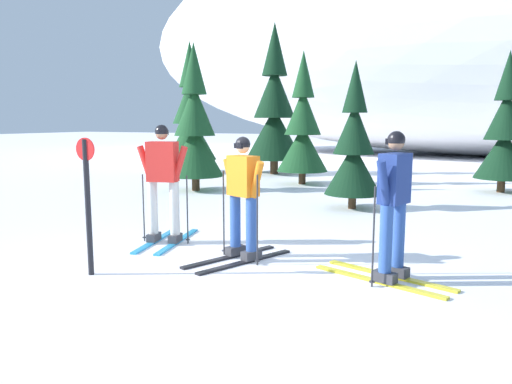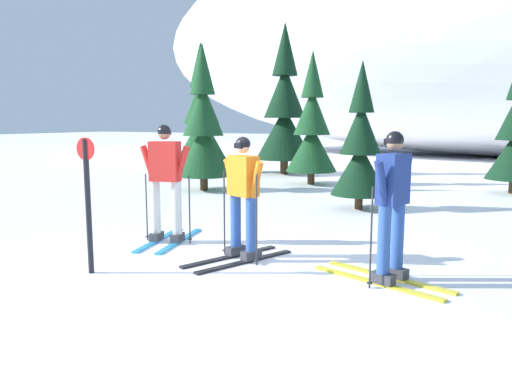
{
  "view_description": "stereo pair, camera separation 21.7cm",
  "coord_description": "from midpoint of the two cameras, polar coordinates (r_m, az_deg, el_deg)",
  "views": [
    {
      "loc": [
        2.93,
        -5.33,
        1.92
      ],
      "look_at": [
        0.11,
        0.7,
        0.95
      ],
      "focal_mm": 34.57,
      "sensor_mm": 36.0,
      "label": 1
    },
    {
      "loc": [
        3.12,
        -5.24,
        1.92
      ],
      "look_at": [
        0.11,
        0.7,
        0.95
      ],
      "focal_mm": 34.57,
      "sensor_mm": 36.0,
      "label": 2
    }
  ],
  "objects": [
    {
      "name": "skier_navy_jacket",
      "position": [
        6.0,
        16.41,
        -1.5
      ],
      "size": [
        1.77,
        0.93,
        1.8
      ],
      "color": "gold",
      "rests_on": "ground"
    },
    {
      "name": "pine_tree_left",
      "position": [
        13.61,
        -5.67,
        7.21
      ],
      "size": [
        1.55,
        1.55,
        4.0
      ],
      "color": "#47301E",
      "rests_on": "ground"
    },
    {
      "name": "trail_marker_post",
      "position": [
        6.44,
        -17.97,
        -0.68
      ],
      "size": [
        0.28,
        0.07,
        1.71
      ],
      "color": "black",
      "rests_on": "ground"
    },
    {
      "name": "pine_tree_center_right",
      "position": [
        10.86,
        12.54,
        4.99
      ],
      "size": [
        1.23,
        1.23,
        3.19
      ],
      "color": "#47301E",
      "rests_on": "ground"
    },
    {
      "name": "skier_red_jacket",
      "position": [
        7.8,
        -9.63,
        1.34
      ],
      "size": [
        0.85,
        1.74,
        1.86
      ],
      "color": "#2893CC",
      "rests_on": "ground"
    },
    {
      "name": "skier_orange_jacket",
      "position": [
        6.76,
        -0.63,
        -0.45
      ],
      "size": [
        1.02,
        1.68,
        1.7
      ],
      "color": "black",
      "rests_on": "ground"
    },
    {
      "name": "pine_tree_far_left",
      "position": [
        18.5,
        -6.0,
        8.48
      ],
      "size": [
        1.85,
        1.85,
        4.78
      ],
      "color": "#47301E",
      "rests_on": "ground"
    },
    {
      "name": "ground_plane",
      "position": [
        6.38,
        -2.81,
        -9.23
      ],
      "size": [
        120.0,
        120.0,
        0.0
      ],
      "primitive_type": "plane",
      "color": "white"
    },
    {
      "name": "pine_tree_center",
      "position": [
        14.94,
        6.89,
        7.22
      ],
      "size": [
        1.53,
        1.53,
        3.97
      ],
      "color": "#47301E",
      "rests_on": "ground"
    },
    {
      "name": "pine_tree_center_left",
      "position": [
        17.8,
        3.67,
        9.27
      ],
      "size": [
        2.06,
        2.06,
        5.33
      ],
      "color": "#47301E",
      "rests_on": "ground"
    }
  ]
}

